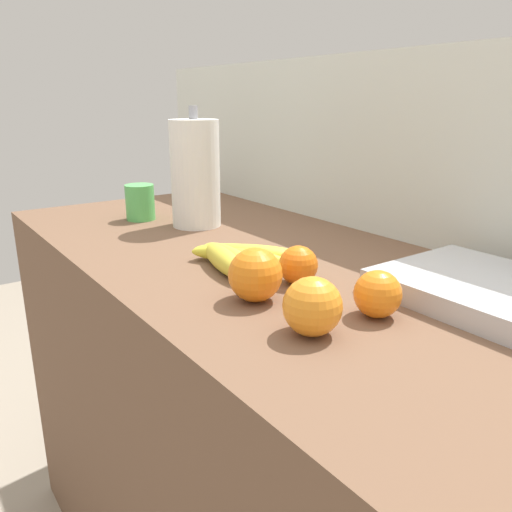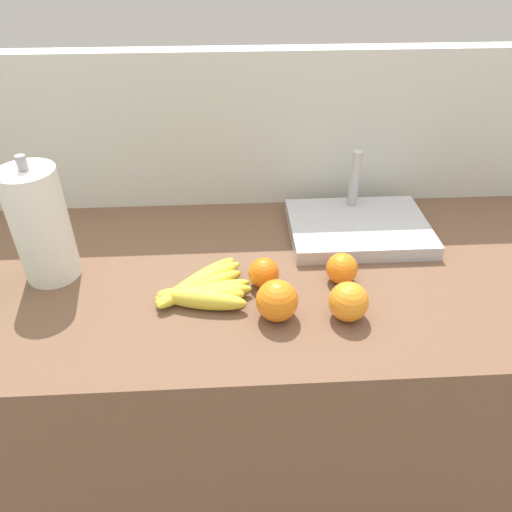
{
  "view_description": "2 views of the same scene",
  "coord_description": "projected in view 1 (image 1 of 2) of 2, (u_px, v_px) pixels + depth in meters",
  "views": [
    {
      "loc": [
        0.64,
        -0.56,
        1.2
      ],
      "look_at": [
        -0.03,
        -0.08,
        0.95
      ],
      "focal_mm": 35.9,
      "sensor_mm": 36.0,
      "label": 1
    },
    {
      "loc": [
        -0.03,
        -0.85,
        1.57
      ],
      "look_at": [
        0.02,
        -0.06,
        1.0
      ],
      "focal_mm": 34.28,
      "sensor_mm": 36.0,
      "label": 2
    }
  ],
  "objects": [
    {
      "name": "orange_center",
      "position": [
        298.0,
        265.0,
        0.84
      ],
      "size": [
        0.06,
        0.06,
        0.06
      ],
      "primitive_type": "sphere",
      "color": "orange",
      "rests_on": "counter"
    },
    {
      "name": "sink_basin",
      "position": [
        502.0,
        292.0,
        0.75
      ],
      "size": [
        0.33,
        0.24,
        0.18
      ],
      "color": "#B7BABF",
      "rests_on": "counter"
    },
    {
      "name": "orange_right",
      "position": [
        312.0,
        306.0,
        0.65
      ],
      "size": [
        0.08,
        0.08,
        0.08
      ],
      "primitive_type": "sphere",
      "color": "orange",
      "rests_on": "counter"
    },
    {
      "name": "orange_far_right",
      "position": [
        255.0,
        275.0,
        0.76
      ],
      "size": [
        0.08,
        0.08,
        0.08
      ],
      "primitive_type": "sphere",
      "color": "orange",
      "rests_on": "counter"
    },
    {
      "name": "paper_towel_roll",
      "position": [
        195.0,
        174.0,
        1.2
      ],
      "size": [
        0.11,
        0.11,
        0.28
      ],
      "color": "white",
      "rests_on": "counter"
    },
    {
      "name": "wall_back",
      "position": [
        414.0,
        353.0,
        1.16
      ],
      "size": [
        2.1,
        0.06,
        1.3
      ],
      "primitive_type": "cube",
      "color": "silver",
      "rests_on": "ground"
    },
    {
      "name": "mug",
      "position": [
        140.0,
        202.0,
        1.28
      ],
      "size": [
        0.07,
        0.07,
        0.09
      ],
      "primitive_type": "cylinder",
      "color": "#56BF5D",
      "rests_on": "counter"
    },
    {
      "name": "counter",
      "position": [
        297.0,
        487.0,
        1.03
      ],
      "size": [
        1.7,
        0.62,
        0.91
      ],
      "primitive_type": "cube",
      "color": "brown",
      "rests_on": "ground"
    },
    {
      "name": "banana_bunch",
      "position": [
        237.0,
        257.0,
        0.92
      ],
      "size": [
        0.2,
        0.19,
        0.04
      ],
      "color": "gold",
      "rests_on": "counter"
    },
    {
      "name": "orange_front",
      "position": [
        378.0,
        294.0,
        0.71
      ],
      "size": [
        0.07,
        0.07,
        0.07
      ],
      "primitive_type": "sphere",
      "color": "orange",
      "rests_on": "counter"
    }
  ]
}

